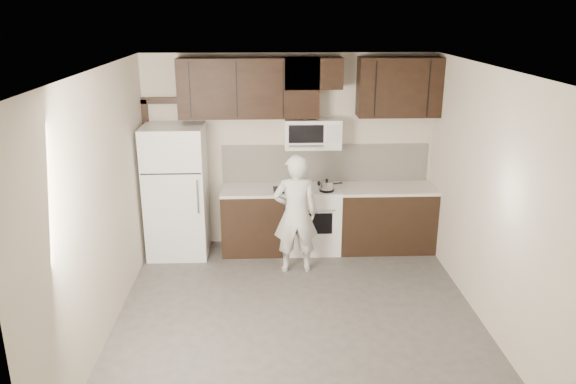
{
  "coord_description": "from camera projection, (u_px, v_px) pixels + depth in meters",
  "views": [
    {
      "loc": [
        -0.33,
        -5.38,
        3.25
      ],
      "look_at": [
        -0.08,
        0.9,
        1.19
      ],
      "focal_mm": 35.0,
      "sensor_mm": 36.0,
      "label": 1
    }
  ],
  "objects": [
    {
      "name": "baking_tray",
      "position": [
        287.0,
        190.0,
        7.6
      ],
      "size": [
        0.37,
        0.29,
        0.02
      ],
      "primitive_type": "cube",
      "rotation": [
        0.0,
        0.0,
        0.04
      ],
      "color": "black",
      "rests_on": "counter_run"
    },
    {
      "name": "saucepan",
      "position": [
        327.0,
        186.0,
        7.55
      ],
      "size": [
        0.31,
        0.18,
        0.17
      ],
      "color": "silver",
      "rests_on": "stove"
    },
    {
      "name": "ceiling",
      "position": [
        300.0,
        70.0,
        5.3
      ],
      "size": [
        4.5,
        4.5,
        0.0
      ],
      "primitive_type": "plane",
      "rotation": [
        3.14,
        0.0,
        0.0
      ],
      "color": "white",
      "rests_on": "back_wall"
    },
    {
      "name": "stove",
      "position": [
        312.0,
        218.0,
        7.85
      ],
      "size": [
        0.76,
        0.66,
        0.94
      ],
      "color": "white",
      "rests_on": "floor"
    },
    {
      "name": "back_wall",
      "position": [
        290.0,
        151.0,
        7.85
      ],
      "size": [
        4.0,
        0.0,
        4.0
      ],
      "primitive_type": "plane",
      "rotation": [
        1.57,
        0.0,
        0.0
      ],
      "color": "beige",
      "rests_on": "ground"
    },
    {
      "name": "door_trim",
      "position": [
        152.0,
        161.0,
        7.77
      ],
      "size": [
        0.5,
        0.08,
        2.12
      ],
      "color": "black",
      "rests_on": "floor"
    },
    {
      "name": "microwave",
      "position": [
        312.0,
        133.0,
        7.59
      ],
      "size": [
        0.76,
        0.42,
        0.4
      ],
      "color": "white",
      "rests_on": "upper_cabinets"
    },
    {
      "name": "upper_cabinets",
      "position": [
        306.0,
        86.0,
        7.41
      ],
      "size": [
        3.48,
        0.35,
        0.78
      ],
      "color": "black",
      "rests_on": "back_wall"
    },
    {
      "name": "counter_run",
      "position": [
        334.0,
        218.0,
        7.86
      ],
      "size": [
        2.95,
        0.64,
        0.91
      ],
      "color": "black",
      "rests_on": "floor"
    },
    {
      "name": "backsplash",
      "position": [
        325.0,
        163.0,
        7.91
      ],
      "size": [
        2.9,
        0.02,
        0.54
      ],
      "primitive_type": "cube",
      "color": "white",
      "rests_on": "counter_run"
    },
    {
      "name": "refrigerator",
      "position": [
        177.0,
        191.0,
        7.59
      ],
      "size": [
        0.8,
        0.76,
        1.8
      ],
      "color": "white",
      "rests_on": "floor"
    },
    {
      "name": "floor",
      "position": [
        298.0,
        321.0,
        6.14
      ],
      "size": [
        4.5,
        4.5,
        0.0
      ],
      "primitive_type": "plane",
      "color": "#4C4A48",
      "rests_on": "ground"
    },
    {
      "name": "pizza",
      "position": [
        287.0,
        188.0,
        7.59
      ],
      "size": [
        0.25,
        0.25,
        0.02
      ],
      "primitive_type": "cylinder",
      "rotation": [
        0.0,
        0.0,
        0.04
      ],
      "color": "#C9AE86",
      "rests_on": "baking_tray"
    },
    {
      "name": "person",
      "position": [
        295.0,
        214.0,
        7.1
      ],
      "size": [
        0.59,
        0.41,
        1.56
      ],
      "primitive_type": "imported",
      "rotation": [
        0.0,
        0.0,
        3.2
      ],
      "color": "silver",
      "rests_on": "floor"
    }
  ]
}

